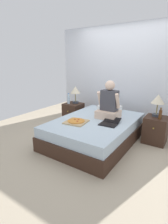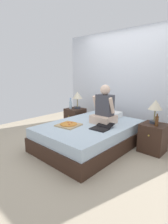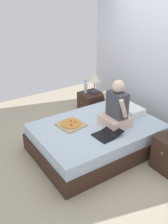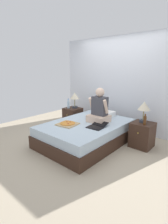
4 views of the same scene
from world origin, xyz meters
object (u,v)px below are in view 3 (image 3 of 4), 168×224
Objects in this scene: person_seated at (116,109)px; bed at (97,137)px; lamp_on_left_nightstand at (95,78)px; water_bottle at (86,88)px; pizza_box at (71,124)px; nightstand_left at (91,105)px; laptop at (106,135)px.

bed is at bearing -121.08° from person_seated.
water_bottle is (-0.12, -0.14, -0.22)m from lamp_on_left_nightstand.
person_seated is 0.79m from pizza_box.
lamp_on_left_nightstand is 1.36m from pizza_box.
pizza_box is (0.82, -0.99, 0.22)m from nightstand_left.
nightstand_left is 0.40m from water_bottle.
pizza_box is (-0.23, -0.37, 0.26)m from bed.
nightstand_left is 0.60m from lamp_on_left_nightstand.
person_seated reaches higher than water_bottle.
lamp_on_left_nightstand is at bearing 126.89° from pizza_box.
nightstand_left is at bearing 149.44° from bed.
person_seated is at bearing 58.34° from pizza_box.
lamp_on_left_nightstand is 1.00× the size of pizza_box.
laptop is at bearing -60.70° from person_seated.
bed is 7.58× the size of water_bottle.
nightstand_left is (-1.05, 0.62, 0.04)m from bed.
nightstand_left is 1.31m from pizza_box.
pizza_box is (0.78, -1.04, -0.38)m from lamp_on_left_nightstand.
bed is 2.68× the size of person_seated.
laptop is at bearing -26.75° from nightstand_left.
lamp_on_left_nightstand is at bearing 160.53° from person_seated.
lamp_on_left_nightstand reaches higher than laptop.
water_bottle is 1.62m from laptop.
person_seated reaches higher than pizza_box.
nightstand_left is 1.59m from laptop.
nightstand_left reaches higher than pizza_box.
nightstand_left is 1.21× the size of lamp_on_left_nightstand.
person_seated is (1.21, -0.36, 0.49)m from nightstand_left.
bed is 0.61m from person_seated.
nightstand_left is 1.35m from person_seated.
nightstand_left is 1.26× the size of laptop.
nightstand_left is at bearing 129.65° from pizza_box.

